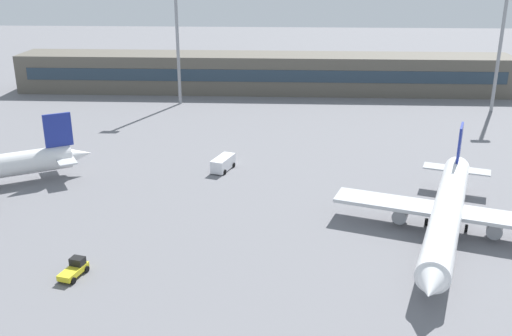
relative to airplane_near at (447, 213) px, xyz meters
name	(u,v)px	position (x,y,z in m)	size (l,w,h in m)	color
ground_plane	(247,188)	(-24.38, 13.87, -2.92)	(400.00, 400.00, 0.00)	slate
terminal_building	(264,73)	(-24.38, 76.87, 1.58)	(117.77, 12.13, 9.00)	#5B564C
airplane_near	(447,213)	(0.00, 0.00, 0.00)	(26.76, 37.45, 9.57)	white
baggage_tug_yellow	(74,269)	(-40.54, -11.30, -2.12)	(2.53, 3.86, 1.75)	yellow
service_van_white	(223,163)	(-28.50, 20.89, -1.81)	(3.55, 5.57, 2.08)	white
floodlight_tower_west	(502,32)	(24.85, 59.82, 13.72)	(3.20, 0.80, 29.14)	gray
floodlight_tower_east	(177,24)	(-42.57, 63.32, 14.48)	(3.20, 0.80, 30.62)	gray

